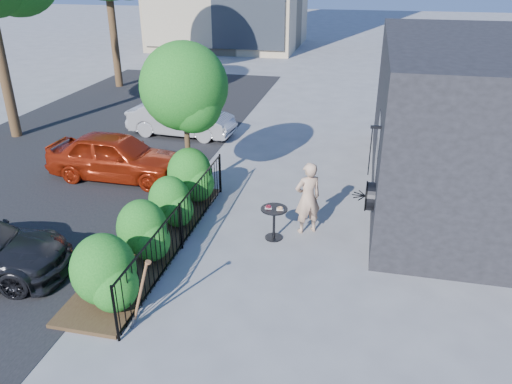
% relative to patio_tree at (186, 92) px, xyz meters
% --- Properties ---
extents(ground, '(120.00, 120.00, 0.00)m').
position_rel_patio_tree_xyz_m(ground, '(2.24, -2.76, -2.76)').
color(ground, gray).
rests_on(ground, ground).
extents(shop_building, '(6.22, 9.00, 4.00)m').
position_rel_patio_tree_xyz_m(shop_building, '(7.73, 1.74, -0.76)').
color(shop_building, black).
rests_on(shop_building, ground).
extents(fence, '(0.05, 6.05, 1.10)m').
position_rel_patio_tree_xyz_m(fence, '(0.74, -2.76, -2.20)').
color(fence, black).
rests_on(fence, ground).
extents(planting_bed, '(1.30, 6.00, 0.08)m').
position_rel_patio_tree_xyz_m(planting_bed, '(0.04, -2.76, -2.72)').
color(planting_bed, '#382616').
rests_on(planting_bed, ground).
extents(shrubs, '(1.10, 5.60, 1.24)m').
position_rel_patio_tree_xyz_m(shrubs, '(0.14, -2.66, -2.06)').
color(shrubs, '#166118').
rests_on(shrubs, ground).
extents(patio_tree, '(2.20, 2.20, 3.94)m').
position_rel_patio_tree_xyz_m(patio_tree, '(0.00, 0.00, 0.00)').
color(patio_tree, '#3F2B19').
rests_on(patio_tree, ground).
extents(street, '(9.00, 30.00, 0.01)m').
position_rel_patio_tree_xyz_m(street, '(-4.76, 0.24, -2.76)').
color(street, black).
rests_on(street, ground).
extents(cafe_table, '(0.60, 0.60, 0.80)m').
position_rel_patio_tree_xyz_m(cafe_table, '(2.61, -1.88, -2.24)').
color(cafe_table, black).
rests_on(cafe_table, ground).
extents(woman, '(0.75, 0.68, 1.71)m').
position_rel_patio_tree_xyz_m(woman, '(3.29, -1.40, -1.91)').
color(woman, tan).
rests_on(woman, ground).
extents(shovel, '(0.48, 0.18, 1.40)m').
position_rel_patio_tree_xyz_m(shovel, '(0.98, -5.36, -2.15)').
color(shovel, brown).
rests_on(shovel, ground).
extents(car_red, '(3.96, 1.65, 1.34)m').
position_rel_patio_tree_xyz_m(car_red, '(-2.42, 0.55, -2.09)').
color(car_red, '#9A230C').
rests_on(car_red, ground).
extents(car_silver, '(3.87, 1.56, 1.25)m').
position_rel_patio_tree_xyz_m(car_silver, '(-1.99, 4.64, -2.14)').
color(car_silver, '#A9A9AE').
rests_on(car_silver, ground).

